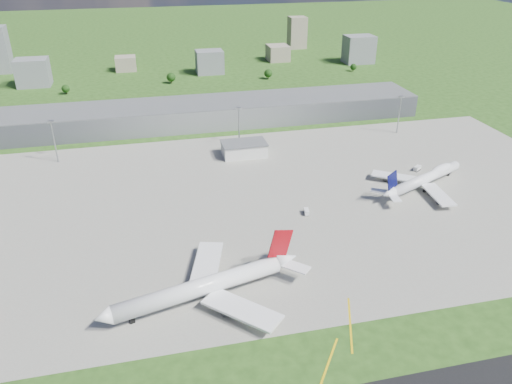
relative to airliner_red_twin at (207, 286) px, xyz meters
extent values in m
plane|color=#254716|center=(31.10, 180.03, -5.75)|extent=(1400.00, 1400.00, 0.00)
cube|color=gray|center=(41.10, 70.03, -5.71)|extent=(360.00, 190.00, 0.08)
cube|color=slate|center=(31.10, 195.03, 1.75)|extent=(300.00, 42.00, 15.00)
cube|color=silver|center=(41.10, 130.03, -1.75)|extent=(26.00, 16.00, 8.00)
cylinder|color=gray|center=(-68.90, 145.03, 6.75)|extent=(0.70, 0.70, 25.00)
cube|color=gray|center=(-68.90, 145.03, 19.55)|extent=(3.50, 2.00, 1.20)
cylinder|color=gray|center=(41.10, 145.03, 6.75)|extent=(0.70, 0.70, 25.00)
cube|color=gray|center=(41.10, 145.03, 19.55)|extent=(3.50, 2.00, 1.20)
cylinder|color=gray|center=(151.10, 145.03, 6.75)|extent=(0.70, 0.70, 25.00)
cube|color=gray|center=(151.10, 145.03, 19.55)|extent=(3.50, 2.00, 1.20)
cylinder|color=white|center=(-2.90, -0.75, 0.33)|extent=(63.67, 22.36, 6.62)
cone|color=white|center=(-36.58, -9.40, 0.33)|extent=(7.00, 7.79, 6.62)
cone|color=white|center=(32.39, 8.32, 1.21)|extent=(10.20, 8.61, 6.62)
cube|color=maroon|center=(-5.04, -1.30, -1.73)|extent=(51.53, 15.70, 1.44)
cube|color=white|center=(10.11, -13.66, -1.66)|extent=(27.19, 27.46, 0.99)
cube|color=white|center=(2.27, 16.84, -1.66)|extent=(17.28, 30.32, 0.99)
cube|color=#990810|center=(29.71, 7.64, 9.16)|extent=(10.79, 3.27, 13.34)
cylinder|color=#38383D|center=(6.47, -10.31, -3.76)|extent=(6.76, 4.93, 3.53)
cylinder|color=#38383D|center=(0.70, 12.15, -3.76)|extent=(6.76, 4.93, 3.53)
cube|color=black|center=(4.75, -3.91, -4.37)|extent=(2.04, 1.72, 2.76)
cube|color=black|center=(2.28, 5.72, -4.37)|extent=(2.04, 1.72, 2.76)
cube|color=black|center=(-27.49, -7.07, -4.37)|extent=(2.04, 1.72, 2.76)
cylinder|color=white|center=(126.51, 66.05, -0.86)|extent=(52.31, 28.10, 5.51)
cone|color=white|center=(153.52, 78.53, -0.86)|extent=(6.34, 6.86, 5.51)
cone|color=white|center=(98.28, 53.01, -0.15)|extent=(8.76, 7.98, 5.51)
cube|color=#19488E|center=(128.12, 66.79, -2.57)|extent=(41.94, 21.00, 1.15)
ellipsoid|color=white|center=(139.51, 72.06, 0.79)|extent=(18.31, 12.39, 4.96)
cube|color=white|center=(113.61, 74.95, -2.46)|extent=(24.86, 20.82, 0.80)
cube|color=white|center=(124.93, 50.46, -2.46)|extent=(10.21, 25.41, 0.80)
cube|color=#080A3D|center=(100.30, 53.94, 6.34)|extent=(8.22, 4.12, 10.73)
cylinder|color=#38383D|center=(118.96, 71.37, -4.15)|extent=(5.63, 4.63, 2.84)
cylinder|color=#38383D|center=(110.58, 77.28, -4.15)|extent=(5.63, 4.63, 2.84)
cylinder|color=#38383D|center=(125.67, 56.85, -4.15)|extent=(5.63, 4.63, 2.84)
cylinder|color=#38383D|center=(124.74, 46.64, -4.15)|extent=(5.63, 4.63, 2.84)
cube|color=black|center=(119.99, 67.44, -4.64)|extent=(1.74, 1.56, 2.22)
cube|color=black|center=(123.34, 60.18, -4.64)|extent=(1.74, 1.56, 2.22)
cube|color=black|center=(146.67, 75.36, -4.64)|extent=(1.74, 1.56, 2.22)
cube|color=#C57B0B|center=(21.50, 10.19, -4.56)|extent=(4.15, 2.95, 1.50)
cube|color=black|center=(21.50, 10.19, -5.32)|extent=(3.63, 2.92, 0.70)
cube|color=white|center=(55.46, 51.91, -4.24)|extent=(3.01, 5.20, 2.15)
cube|color=black|center=(55.46, 51.91, -5.32)|extent=(2.98, 4.50, 0.70)
cube|color=white|center=(133.27, 85.67, -4.17)|extent=(5.60, 4.99, 2.30)
cube|color=black|center=(133.27, 85.67, -5.32)|extent=(5.04, 4.63, 0.70)
cube|color=slate|center=(-108.90, 330.03, 6.25)|extent=(28.00, 22.00, 24.00)
cube|color=gray|center=(-28.90, 370.03, 1.25)|extent=(20.00, 18.00, 14.00)
cube|color=slate|center=(51.10, 340.03, 5.25)|extent=(26.00, 20.00, 22.00)
cube|color=gray|center=(131.10, 380.03, 2.25)|extent=(22.00, 24.00, 16.00)
cube|color=slate|center=(211.10, 350.03, 8.25)|extent=(30.00, 22.00, 28.00)
cube|color=gray|center=(171.10, 440.03, 12.25)|extent=(20.00, 18.00, 36.00)
cylinder|color=#382314|center=(-78.90, 295.03, -4.25)|extent=(0.70, 0.70, 3.00)
sphere|color=black|center=(-78.90, 295.03, -0.87)|extent=(6.75, 6.75, 6.75)
cylinder|color=#382314|center=(11.10, 310.03, -3.95)|extent=(0.70, 0.70, 3.60)
sphere|color=black|center=(11.10, 310.03, 0.10)|extent=(8.10, 8.10, 8.10)
cylinder|color=#382314|center=(101.10, 305.03, -4.05)|extent=(0.70, 0.70, 3.40)
sphere|color=black|center=(101.10, 305.03, -0.22)|extent=(7.65, 7.65, 7.65)
cylinder|color=#382314|center=(191.10, 315.03, -4.35)|extent=(0.70, 0.70, 2.80)
sphere|color=black|center=(191.10, 315.03, -1.20)|extent=(6.30, 6.30, 6.30)
camera|label=1|loc=(-15.87, -146.89, 113.96)|focal=35.00mm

